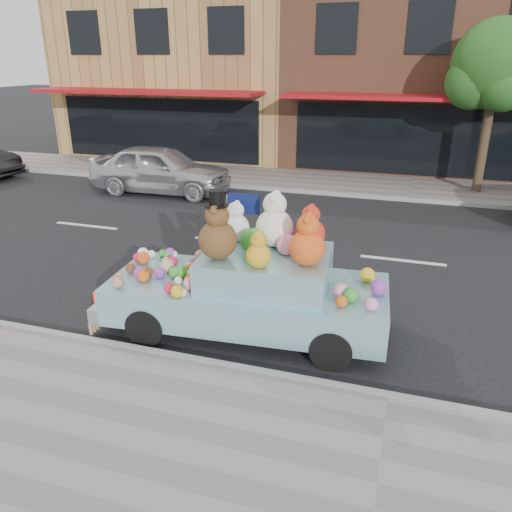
% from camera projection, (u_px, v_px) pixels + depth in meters
% --- Properties ---
extents(ground, '(120.00, 120.00, 0.00)m').
position_uv_depth(ground, '(403.00, 261.00, 10.81)').
color(ground, black).
rests_on(ground, ground).
extents(near_sidewalk, '(60.00, 3.00, 0.12)m').
position_uv_depth(near_sidewalk, '(377.00, 488.00, 5.03)').
color(near_sidewalk, gray).
rests_on(near_sidewalk, ground).
extents(far_sidewalk, '(60.00, 3.00, 0.12)m').
position_uv_depth(far_sidewalk, '(411.00, 188.00, 16.55)').
color(far_sidewalk, gray).
rests_on(far_sidewalk, ground).
extents(near_kerb, '(60.00, 0.12, 0.13)m').
position_uv_depth(near_kerb, '(387.00, 398.00, 6.36)').
color(near_kerb, gray).
rests_on(near_kerb, ground).
extents(far_kerb, '(60.00, 0.12, 0.13)m').
position_uv_depth(far_kerb, '(410.00, 200.00, 15.22)').
color(far_kerb, gray).
rests_on(far_kerb, ground).
extents(storefront_left, '(10.00, 9.80, 7.30)m').
position_uv_depth(storefront_left, '(196.00, 68.00, 22.86)').
color(storefront_left, '#AD8748').
rests_on(storefront_left, ground).
extents(storefront_mid, '(10.00, 9.80, 7.30)m').
position_uv_depth(storefront_mid, '(425.00, 70.00, 20.06)').
color(storefront_mid, brown).
rests_on(storefront_mid, ground).
extents(street_tree, '(3.00, 2.70, 5.22)m').
position_uv_depth(street_tree, '(497.00, 72.00, 14.68)').
color(street_tree, '#38281C').
rests_on(street_tree, ground).
extents(car_silver, '(4.56, 1.94, 1.54)m').
position_uv_depth(car_silver, '(161.00, 169.00, 15.96)').
color(car_silver, silver).
rests_on(car_silver, ground).
extents(art_car, '(4.60, 2.07, 2.38)m').
position_uv_depth(art_car, '(250.00, 284.00, 7.78)').
color(art_car, black).
rests_on(art_car, ground).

